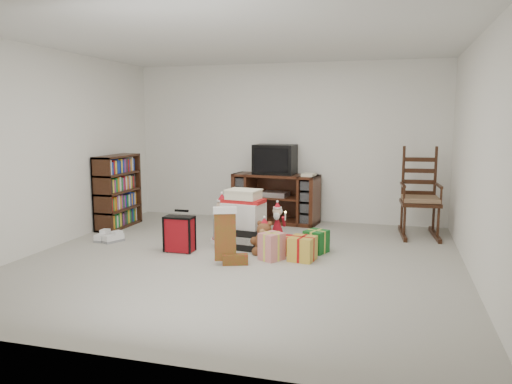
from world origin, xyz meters
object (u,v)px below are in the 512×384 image
at_px(rocking_chair, 420,204).
at_px(santa_figurine, 277,226).
at_px(bookshelf, 118,193).
at_px(teddy_bear, 265,239).
at_px(red_suitcase, 179,234).
at_px(gift_cluster, 298,247).
at_px(crt_television, 275,159).
at_px(gift_pile, 244,223).
at_px(tv_stand, 276,198).
at_px(sneaker_pair, 108,238).
at_px(mrs_claus_figurine, 222,223).

distance_m(rocking_chair, santa_figurine, 2.06).
xyz_separation_m(bookshelf, teddy_bear, (2.52, -0.87, -0.35)).
distance_m(red_suitcase, gift_cluster, 1.47).
bearing_deg(red_suitcase, crt_television, 71.30).
bearing_deg(rocking_chair, teddy_bear, -145.30).
bearing_deg(gift_cluster, gift_pile, 158.03).
distance_m(tv_stand, rocking_chair, 2.18).
xyz_separation_m(tv_stand, rocking_chair, (2.15, -0.32, 0.06)).
bearing_deg(bookshelf, santa_figurine, -5.52).
distance_m(santa_figurine, gift_cluster, 0.83).
height_order(tv_stand, sneaker_pair, tv_stand).
bearing_deg(sneaker_pair, santa_figurine, 23.93).
bearing_deg(crt_television, teddy_bear, -77.91).
distance_m(rocking_chair, red_suitcase, 3.37).
bearing_deg(bookshelf, teddy_bear, -19.12).
relative_size(mrs_claus_figurine, crt_television, 1.02).
height_order(gift_pile, gift_cluster, gift_pile).
distance_m(santa_figurine, crt_television, 1.52).
relative_size(sneaker_pair, gift_cluster, 0.42).
xyz_separation_m(tv_stand, gift_pile, (-0.04, -1.62, -0.07)).
relative_size(gift_pile, santa_figurine, 1.34).
distance_m(rocking_chair, gift_pile, 2.55).
bearing_deg(red_suitcase, gift_pile, 32.28).
height_order(rocking_chair, teddy_bear, rocking_chair).
bearing_deg(santa_figurine, tv_stand, 104.32).
xyz_separation_m(gift_pile, gift_cluster, (0.76, -0.31, -0.19)).
distance_m(red_suitcase, sneaker_pair, 1.18).
relative_size(tv_stand, crt_television, 2.14).
distance_m(mrs_claus_figurine, crt_television, 1.70).
bearing_deg(gift_cluster, crt_television, 110.99).
relative_size(bookshelf, red_suitcase, 2.10).
relative_size(santa_figurine, gift_cluster, 0.64).
bearing_deg(gift_cluster, teddy_bear, 169.49).
bearing_deg(teddy_bear, red_suitcase, -168.47).
bearing_deg(teddy_bear, gift_pile, 145.90).
bearing_deg(gift_pile, red_suitcase, -139.19).
relative_size(santa_figurine, crt_television, 0.83).
xyz_separation_m(bookshelf, gift_cluster, (2.95, -0.95, -0.40)).
distance_m(bookshelf, sneaker_pair, 1.04).
xyz_separation_m(santa_figurine, gift_cluster, (0.42, -0.71, -0.08)).
distance_m(gift_cluster, crt_television, 2.28).
height_order(santa_figurine, crt_television, crt_television).
bearing_deg(bookshelf, rocking_chair, 8.53).
xyz_separation_m(red_suitcase, mrs_claus_figurine, (0.34, 0.62, 0.03)).
bearing_deg(red_suitcase, santa_figurine, 38.75).
distance_m(teddy_bear, gift_cluster, 0.44).
bearing_deg(rocking_chair, mrs_claus_figurine, -161.02).
xyz_separation_m(teddy_bear, mrs_claus_figurine, (-0.69, 0.41, 0.08)).
xyz_separation_m(mrs_claus_figurine, gift_cluster, (1.12, -0.48, -0.12)).
height_order(mrs_claus_figurine, crt_television, crt_television).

